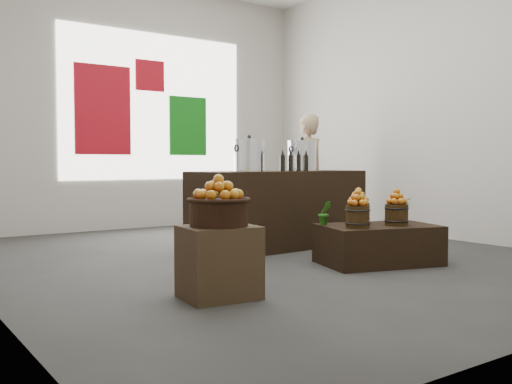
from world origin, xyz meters
TOP-DOWN VIEW (x-y plane):
  - ground at (0.00, 0.00)m, footprint 7.00×7.00m
  - back_wall at (0.00, 3.50)m, footprint 6.00×0.04m
  - back_opening at (0.30, 3.48)m, footprint 3.20×0.02m
  - deco_red_left at (-0.60, 3.47)m, footprint 0.90×0.04m
  - deco_green_right at (0.90, 3.47)m, footprint 0.70×0.04m
  - deco_red_upper at (0.20, 3.47)m, footprint 0.50×0.04m
  - crate at (-1.45, -1.42)m, footprint 0.62×0.53m
  - wicker_basket at (-1.45, -1.42)m, footprint 0.46×0.46m
  - apples_in_basket at (-1.45, -1.42)m, footprint 0.36×0.36m
  - display_table at (0.73, -1.09)m, footprint 1.36×1.05m
  - apple_bucket_front_left at (0.35, -1.16)m, footprint 0.24×0.24m
  - apples_in_bucket_front_left at (0.35, -1.16)m, footprint 0.18×0.18m
  - apple_bucket_front_right at (0.85, -1.22)m, footprint 0.24×0.24m
  - apples_in_bucket_front_right at (0.85, -1.22)m, footprint 0.18×0.18m
  - apple_bucket_rear at (0.67, -0.84)m, footprint 0.24×0.24m
  - apples_in_bucket_rear at (0.67, -0.84)m, footprint 0.18×0.18m
  - herb_garnish_right at (1.13, -1.02)m, footprint 0.27×0.25m
  - herb_garnish_left at (0.26, -0.76)m, footprint 0.17×0.16m
  - counter at (0.56, 0.42)m, footprint 2.41×0.89m
  - stock_pot_left at (0.08, 0.39)m, footprint 0.37×0.37m
  - stock_pot_center at (0.94, 0.44)m, footprint 0.37×0.37m
  - oil_cruets at (0.57, 0.18)m, footprint 0.35×0.08m
  - shopper at (2.03, 1.65)m, footprint 0.69×0.48m

SIDE VIEW (x-z plane):
  - ground at x=0.00m, z-range 0.00..0.00m
  - display_table at x=0.73m, z-range 0.00..0.42m
  - crate at x=-1.45m, z-range 0.00..0.58m
  - counter at x=0.56m, z-range 0.00..0.97m
  - apple_bucket_front_left at x=0.35m, z-range 0.42..0.64m
  - apple_bucket_front_right at x=0.85m, z-range 0.42..0.64m
  - apple_bucket_rear at x=0.67m, z-range 0.42..0.64m
  - herb_garnish_left at x=0.26m, z-range 0.42..0.67m
  - herb_garnish_right at x=1.13m, z-range 0.42..0.69m
  - wicker_basket at x=-1.45m, z-range 0.58..0.79m
  - apples_in_bucket_front_left at x=0.35m, z-range 0.64..0.80m
  - apples_in_bucket_front_right at x=0.85m, z-range 0.64..0.80m
  - apples_in_bucket_rear at x=0.67m, z-range 0.64..0.80m
  - apples_in_basket at x=-1.45m, z-range 0.79..0.98m
  - shopper at x=2.03m, z-range 0.00..1.83m
  - oil_cruets at x=0.57m, z-range 0.97..1.24m
  - stock_pot_left at x=0.08m, z-range 0.97..1.34m
  - stock_pot_center at x=0.94m, z-range 0.97..1.34m
  - deco_green_right at x=0.90m, z-range 1.20..2.20m
  - deco_red_left at x=-0.60m, z-range 1.20..2.60m
  - back_wall at x=0.00m, z-range 0.00..4.00m
  - back_opening at x=0.30m, z-range 0.80..3.20m
  - deco_red_upper at x=0.20m, z-range 2.25..2.75m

